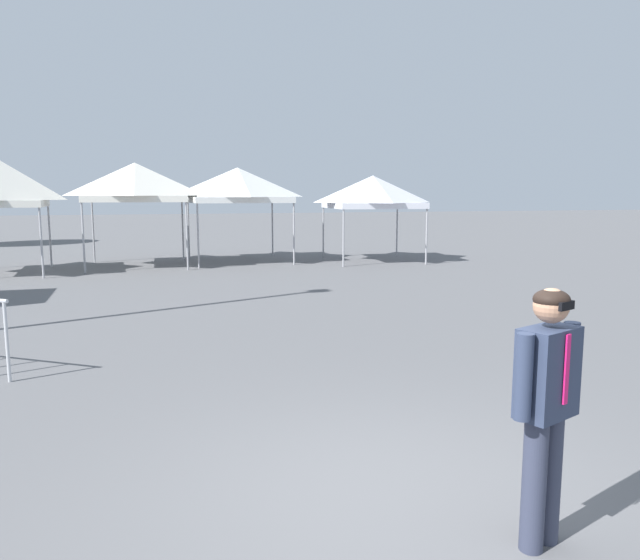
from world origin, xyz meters
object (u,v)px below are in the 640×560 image
object	(u,v)px
canopy_tent_behind_right	(373,192)
canopy_tent_right_of_center	(135,182)
person_foreground	(546,400)
canopy_tent_behind_left	(238,185)

from	to	relation	value
canopy_tent_behind_right	canopy_tent_right_of_center	bearing A→B (deg)	174.29
canopy_tent_right_of_center	canopy_tent_behind_right	world-z (taller)	canopy_tent_right_of_center
canopy_tent_right_of_center	person_foreground	world-z (taller)	canopy_tent_right_of_center
person_foreground	canopy_tent_right_of_center	bearing A→B (deg)	98.36
canopy_tent_behind_left	person_foreground	size ratio (longest dim) A/B	1.91
canopy_tent_behind_right	person_foreground	size ratio (longest dim) A/B	1.83
canopy_tent_behind_left	canopy_tent_right_of_center	bearing A→B (deg)	-172.41
canopy_tent_right_of_center	canopy_tent_behind_right	xyz separation A→B (m)	(8.00, -0.80, -0.31)
canopy_tent_behind_left	person_foreground	distance (m)	18.17
canopy_tent_right_of_center	canopy_tent_behind_left	bearing A→B (deg)	7.59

